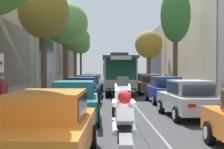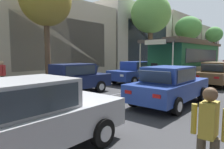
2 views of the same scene
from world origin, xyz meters
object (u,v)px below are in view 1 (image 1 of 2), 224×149
Objects in this scene: street_tree_kerb_right_mid at (149,45)px; street_tree_kerb_left_second at (44,12)px; parked_car_maroon_fifth_right at (138,81)px; parked_car_silver_fifth_left at (92,83)px; street_tree_kerb_left_mid at (66,24)px; parked_car_orange_near_left at (48,128)px; parked_car_navy_mid_left at (82,91)px; pedestrian_on_right_pavement at (3,91)px; parked_car_teal_second_left at (74,101)px; cable_car_trolley at (118,73)px; parked_car_brown_fourth_right at (150,84)px; street_tree_kerb_right_second at (175,16)px; motorcycle_with_rider at (124,123)px; parked_car_silver_second_right at (189,99)px; street_tree_kerb_left_far at (81,45)px; pedestrian_crossing_far at (166,80)px; street_tree_kerb_left_fourth at (75,39)px; parked_car_orange_sixth_left at (92,80)px; parked_car_blue_fourth_left at (88,86)px; parked_car_blue_mid_right at (165,90)px.

street_tree_kerb_left_second is at bearing -110.65° from street_tree_kerb_right_mid.
street_tree_kerb_right_mid reaches higher than parked_car_maroon_fifth_right.
street_tree_kerb_left_mid is (-2.30, 0.17, 5.24)m from parked_car_silver_fifth_left.
parked_car_orange_near_left is 0.64× the size of street_tree_kerb_right_mid.
parked_car_navy_mid_left is at bearing -107.88° from parked_car_maroon_fifth_right.
street_tree_kerb_right_mid is 28.49m from pedestrian_on_right_pavement.
parked_car_teal_second_left is 14.96m from cable_car_trolley.
parked_car_silver_fifth_left is 15.24m from street_tree_kerb_right_mid.
parked_car_maroon_fifth_right is (-0.26, 6.31, 0.00)m from parked_car_brown_fourth_right.
parked_car_teal_second_left is 0.63× the size of street_tree_kerb_right_mid.
street_tree_kerb_right_second reaches higher than cable_car_trolley.
parked_car_orange_near_left is at bearing -109.96° from street_tree_kerb_right_second.
parked_car_teal_second_left is 2.30× the size of motorcycle_with_rider.
motorcycle_with_rider is at bearing -61.54° from pedestrian_on_right_pavement.
parked_car_brown_fourth_right is 5.81m from street_tree_kerb_right_second.
parked_car_silver_second_right is at bearing -16.39° from pedestrian_on_right_pavement.
street_tree_kerb_right_mid reaches higher than motorcycle_with_rider.
street_tree_kerb_left_far reaches higher than parked_car_navy_mid_left.
parked_car_teal_second_left is 0.65× the size of street_tree_kerb_left_second.
parked_car_brown_fourth_right is 0.52× the size of street_tree_kerb_right_second.
parked_car_maroon_fifth_right is 5.98m from cable_car_trolley.
motorcycle_with_rider is (3.77, -23.19, -5.04)m from street_tree_kerb_left_mid.
parked_car_silver_fifth_left is 5.72m from street_tree_kerb_left_mid.
pedestrian_crossing_far is (9.94, 4.97, -5.16)m from street_tree_kerb_left_mid.
parked_car_orange_near_left is 5.71m from parked_car_teal_second_left.
parked_car_orange_near_left is at bearing -67.77° from pedestrian_on_right_pavement.
street_tree_kerb_left_second reaches higher than parked_car_brown_fourth_right.
street_tree_kerb_left_fourth is at bearing 120.27° from parked_car_brown_fourth_right.
parked_car_navy_mid_left is 16.60m from parked_car_orange_sixth_left.
street_tree_kerb_left_fourth is (-2.11, 20.45, 4.71)m from parked_car_navy_mid_left.
cable_car_trolley reaches higher than parked_car_teal_second_left.
street_tree_kerb_right_second is (6.92, 7.71, 5.44)m from parked_car_navy_mid_left.
parked_car_teal_second_left is at bearing -68.45° from street_tree_kerb_left_second.
parked_car_orange_near_left is 0.62× the size of street_tree_kerb_left_fourth.
parked_car_blue_fourth_left is 1.00× the size of parked_car_orange_sixth_left.
parked_car_silver_fifth_left is at bearing 116.39° from parked_car_blue_mid_right.
parked_car_blue_mid_right is at bearing -95.27° from street_tree_kerb_right_mid.
parked_car_maroon_fifth_right is at bearing 83.37° from motorcycle_with_rider.
street_tree_kerb_left_mid is 21.28m from street_tree_kerb_left_far.
parked_car_orange_sixth_left is 0.63× the size of street_tree_kerb_right_mid.
parked_car_silver_second_right is 8.92m from pedestrian_on_right_pavement.
street_tree_kerb_right_mid is at bearing -42.50° from street_tree_kerb_left_far.
parked_car_teal_second_left and parked_car_maroon_fifth_right have the same top height.
street_tree_kerb_left_fourth reaches higher than parked_car_blue_fourth_left.
parked_car_brown_fourth_right is 2.81m from cable_car_trolley.
street_tree_kerb_left_second is (-6.89, 4.48, 4.37)m from parked_car_silver_second_right.
street_tree_kerb_right_mid is at bearing 89.66° from street_tree_kerb_right_second.
street_tree_kerb_left_far is at bearing 121.70° from pedestrian_crossing_far.
parked_car_orange_near_left is at bearing -79.40° from street_tree_kerb_left_second.
street_tree_kerb_right_mid is (6.87, 12.92, 4.28)m from parked_car_silver_fifth_left.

